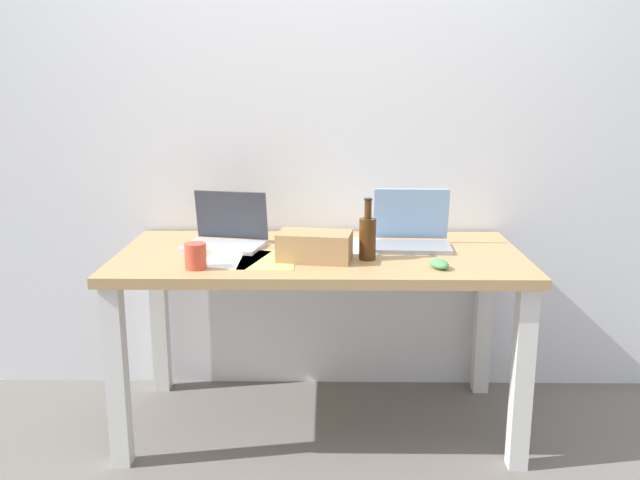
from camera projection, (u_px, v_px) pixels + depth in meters
ground_plane at (320, 423)px, 2.91m from camera, size 8.00×8.00×0.00m
back_wall at (321, 109)px, 3.05m from camera, size 5.20×0.08×2.60m
desk at (320, 277)px, 2.76m from camera, size 1.61×0.77×0.75m
laptop_left at (226, 235)px, 2.82m from camera, size 0.35×0.28×0.22m
laptop_right at (412, 234)px, 2.81m from camera, size 0.32×0.24×0.24m
beer_bottle at (368, 237)px, 2.61m from camera, size 0.06×0.06×0.24m
computer_mouse at (439, 264)px, 2.50m from camera, size 0.09×0.11×0.03m
cardboard_box at (315, 246)px, 2.60m from camera, size 0.30×0.20×0.11m
coffee_mug at (195, 256)px, 2.49m from camera, size 0.08×0.08×0.09m
paper_sheet_near_back at (354, 246)px, 2.83m from camera, size 0.24×0.32×0.00m
paper_yellow_folder at (268, 260)px, 2.61m from camera, size 0.21×0.30×0.00m
paper_sheet_front_left at (233, 259)px, 2.63m from camera, size 0.28×0.34×0.00m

